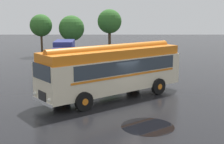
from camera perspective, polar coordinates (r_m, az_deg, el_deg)
ground_plane at (r=20.38m, az=1.30°, el=-4.79°), size 120.00×120.00×0.00m
vintage_bus at (r=20.19m, az=-0.01°, el=0.58°), size 9.48×8.10×3.49m
car_near_left at (r=33.31m, az=-4.78°, el=2.77°), size 2.42×4.41×1.66m
car_mid_left at (r=33.23m, az=-0.17°, el=2.79°), size 2.12×4.28×1.66m
box_van at (r=33.78m, az=-8.97°, el=3.67°), size 2.53×5.85×2.50m
tree_far_left at (r=41.02m, az=-12.96°, el=8.35°), size 2.82×2.82×5.30m
tree_left_of_centre at (r=40.96m, az=-7.65°, el=7.97°), size 3.29×3.29×5.15m
tree_centre at (r=41.33m, az=-0.61°, el=9.29°), size 3.15×3.15×5.94m
puddle_patch at (r=15.57m, az=6.35°, el=-9.85°), size 2.61×2.61×0.01m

